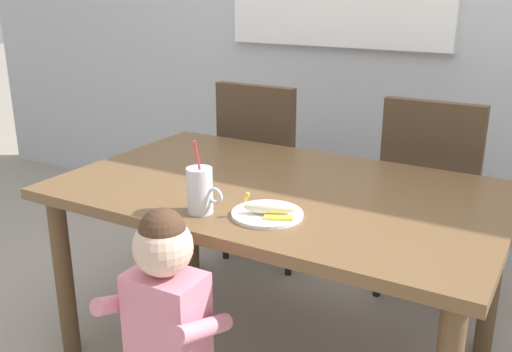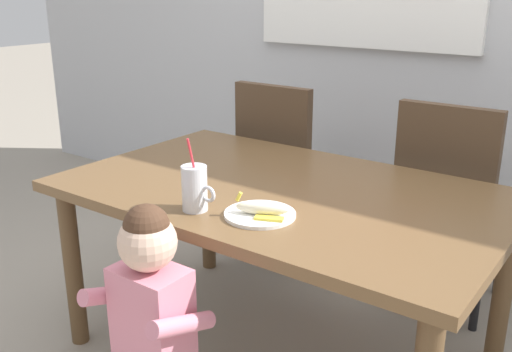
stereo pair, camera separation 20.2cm
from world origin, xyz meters
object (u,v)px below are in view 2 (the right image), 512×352
dining_chair_right (450,196)px  dining_chair_left (285,163)px  snack_plate (260,214)px  peeled_banana (263,209)px  milk_cup (195,191)px  toddler_standing (151,304)px  dining_table (281,208)px

dining_chair_right → dining_chair_left: bearing=1.6°
dining_chair_left → snack_plate: size_ratio=4.17×
peeled_banana → snack_plate: bearing=153.9°
milk_cup → peeled_banana: bearing=18.5°
peeled_banana → milk_cup: bearing=-161.5°
dining_chair_right → peeled_banana: 1.07m
milk_cup → snack_plate: 0.23m
dining_chair_right → toddler_standing: bearing=72.9°
dining_table → dining_chair_right: dining_chair_right is taller
milk_cup → dining_chair_right: bearing=65.5°
toddler_standing → milk_cup: size_ratio=3.35×
toddler_standing → peeled_banana: 0.44m
dining_chair_right → peeled_banana: dining_chair_right is taller
milk_cup → peeled_banana: (0.22, 0.07, -0.04)m
toddler_standing → peeled_banana: size_ratio=4.77×
toddler_standing → snack_plate: bearing=70.8°
toddler_standing → dining_table: bearing=87.5°
dining_table → snack_plate: (0.10, -0.27, 0.09)m
dining_chair_left → snack_plate: dining_chair_left is taller
dining_chair_left → peeled_banana: bearing=119.6°
milk_cup → peeled_banana: size_ratio=1.42×
snack_plate → dining_table: bearing=110.0°
dining_chair_right → dining_table: bearing=61.8°
dining_table → dining_chair_left: size_ratio=1.67×
dining_chair_left → peeled_banana: dining_chair_left is taller
dining_chair_left → snack_plate: (0.55, -0.99, 0.18)m
dining_table → peeled_banana: peeled_banana is taller
toddler_standing → snack_plate: toddler_standing is taller
dining_chair_right → milk_cup: 1.22m
dining_table → dining_chair_left: 0.85m
dining_table → snack_plate: size_ratio=6.95×
dining_chair_left → milk_cup: (0.35, -1.07, 0.24)m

